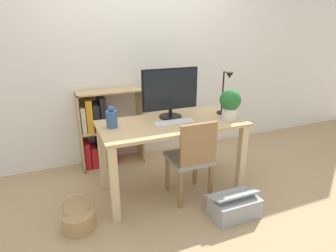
{
  "coord_description": "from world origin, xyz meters",
  "views": [
    {
      "loc": [
        -1.02,
        -2.39,
        1.66
      ],
      "look_at": [
        0.0,
        0.1,
        0.68
      ],
      "focal_mm": 30.0,
      "sensor_mm": 36.0,
      "label": 1
    }
  ],
  "objects_px": {
    "vase": "(112,118)",
    "desk_lamp": "(226,89)",
    "bookshelf": "(102,133)",
    "chair": "(192,157)",
    "monitor": "(170,91)",
    "basket": "(78,220)",
    "potted_plant": "(230,103)",
    "keyboard": "(174,122)",
    "storage_box": "(234,205)"
  },
  "relations": [
    {
      "from": "vase",
      "to": "desk_lamp",
      "type": "distance_m",
      "value": 1.19
    },
    {
      "from": "vase",
      "to": "bookshelf",
      "type": "height_order",
      "value": "vase"
    },
    {
      "from": "chair",
      "to": "monitor",
      "type": "bearing_deg",
      "value": 107.98
    },
    {
      "from": "vase",
      "to": "basket",
      "type": "distance_m",
      "value": 0.93
    },
    {
      "from": "vase",
      "to": "potted_plant",
      "type": "distance_m",
      "value": 1.16
    },
    {
      "from": "monitor",
      "to": "bookshelf",
      "type": "relative_size",
      "value": 0.63
    },
    {
      "from": "potted_plant",
      "to": "bookshelf",
      "type": "xyz_separation_m",
      "value": [
        -1.14,
        0.96,
        -0.5
      ]
    },
    {
      "from": "keyboard",
      "to": "storage_box",
      "type": "distance_m",
      "value": 0.95
    },
    {
      "from": "bookshelf",
      "to": "basket",
      "type": "xyz_separation_m",
      "value": [
        -0.41,
        -1.09,
        -0.33
      ]
    },
    {
      "from": "monitor",
      "to": "storage_box",
      "type": "bearing_deg",
      "value": -68.27
    },
    {
      "from": "vase",
      "to": "chair",
      "type": "height_order",
      "value": "vase"
    },
    {
      "from": "monitor",
      "to": "potted_plant",
      "type": "bearing_deg",
      "value": -28.93
    },
    {
      "from": "vase",
      "to": "potted_plant",
      "type": "relative_size",
      "value": 0.67
    },
    {
      "from": "keyboard",
      "to": "potted_plant",
      "type": "xyz_separation_m",
      "value": [
        0.56,
        -0.1,
        0.16
      ]
    },
    {
      "from": "basket",
      "to": "bookshelf",
      "type": "bearing_deg",
      "value": 69.29
    },
    {
      "from": "desk_lamp",
      "to": "basket",
      "type": "relative_size",
      "value": 1.34
    },
    {
      "from": "keyboard",
      "to": "potted_plant",
      "type": "height_order",
      "value": "potted_plant"
    },
    {
      "from": "monitor",
      "to": "desk_lamp",
      "type": "relative_size",
      "value": 1.29
    },
    {
      "from": "keyboard",
      "to": "desk_lamp",
      "type": "relative_size",
      "value": 0.87
    },
    {
      "from": "desk_lamp",
      "to": "bookshelf",
      "type": "height_order",
      "value": "desk_lamp"
    },
    {
      "from": "bookshelf",
      "to": "storage_box",
      "type": "xyz_separation_m",
      "value": [
        0.92,
        -1.44,
        -0.32
      ]
    },
    {
      "from": "monitor",
      "to": "keyboard",
      "type": "height_order",
      "value": "monitor"
    },
    {
      "from": "desk_lamp",
      "to": "potted_plant",
      "type": "bearing_deg",
      "value": -104.37
    },
    {
      "from": "monitor",
      "to": "bookshelf",
      "type": "distance_m",
      "value": 1.09
    },
    {
      "from": "vase",
      "to": "monitor",
      "type": "bearing_deg",
      "value": 6.45
    },
    {
      "from": "bookshelf",
      "to": "storage_box",
      "type": "distance_m",
      "value": 1.74
    },
    {
      "from": "monitor",
      "to": "basket",
      "type": "xyz_separation_m",
      "value": [
        -1.03,
        -0.42,
        -0.94
      ]
    },
    {
      "from": "storage_box",
      "to": "chair",
      "type": "bearing_deg",
      "value": 121.86
    },
    {
      "from": "keyboard",
      "to": "basket",
      "type": "distance_m",
      "value": 1.22
    },
    {
      "from": "keyboard",
      "to": "chair",
      "type": "distance_m",
      "value": 0.38
    },
    {
      "from": "basket",
      "to": "storage_box",
      "type": "bearing_deg",
      "value": -14.82
    },
    {
      "from": "potted_plant",
      "to": "bookshelf",
      "type": "relative_size",
      "value": 0.33
    },
    {
      "from": "monitor",
      "to": "bookshelf",
      "type": "xyz_separation_m",
      "value": [
        -0.62,
        0.67,
        -0.6
      ]
    },
    {
      "from": "chair",
      "to": "basket",
      "type": "xyz_separation_m",
      "value": [
        -1.09,
        -0.04,
        -0.37
      ]
    },
    {
      "from": "keyboard",
      "to": "bookshelf",
      "type": "distance_m",
      "value": 1.09
    },
    {
      "from": "storage_box",
      "to": "bookshelf",
      "type": "bearing_deg",
      "value": 122.68
    },
    {
      "from": "vase",
      "to": "basket",
      "type": "height_order",
      "value": "vase"
    },
    {
      "from": "potted_plant",
      "to": "bookshelf",
      "type": "height_order",
      "value": "potted_plant"
    },
    {
      "from": "potted_plant",
      "to": "bookshelf",
      "type": "bearing_deg",
      "value": 139.97
    },
    {
      "from": "basket",
      "to": "potted_plant",
      "type": "bearing_deg",
      "value": 4.87
    },
    {
      "from": "monitor",
      "to": "vase",
      "type": "bearing_deg",
      "value": -173.55
    },
    {
      "from": "monitor",
      "to": "keyboard",
      "type": "distance_m",
      "value": 0.32
    },
    {
      "from": "chair",
      "to": "vase",
      "type": "bearing_deg",
      "value": 163.67
    },
    {
      "from": "desk_lamp",
      "to": "storage_box",
      "type": "xyz_separation_m",
      "value": [
        -0.25,
        -0.63,
        -0.93
      ]
    },
    {
      "from": "monitor",
      "to": "chair",
      "type": "xyz_separation_m",
      "value": [
        0.07,
        -0.38,
        -0.57
      ]
    },
    {
      "from": "bookshelf",
      "to": "keyboard",
      "type": "bearing_deg",
      "value": -55.82
    },
    {
      "from": "potted_plant",
      "to": "vase",
      "type": "bearing_deg",
      "value": 169.15
    },
    {
      "from": "basket",
      "to": "monitor",
      "type": "bearing_deg",
      "value": 22.24
    },
    {
      "from": "desk_lamp",
      "to": "basket",
      "type": "xyz_separation_m",
      "value": [
        -1.58,
        -0.27,
        -0.95
      ]
    },
    {
      "from": "chair",
      "to": "storage_box",
      "type": "height_order",
      "value": "chair"
    }
  ]
}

